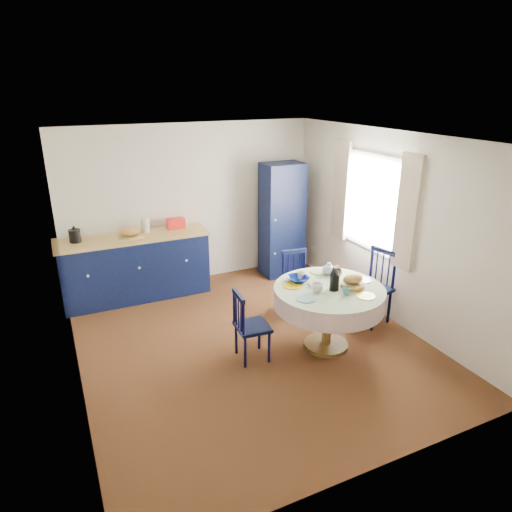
{
  "coord_description": "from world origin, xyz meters",
  "views": [
    {
      "loc": [
        -2.03,
        -4.5,
        3.03
      ],
      "look_at": [
        0.16,
        0.2,
        1.07
      ],
      "focal_mm": 32.0,
      "sensor_mm": 36.0,
      "label": 1
    }
  ],
  "objects_px": {
    "mug_a": "(317,287)",
    "cobalt_bowl": "(298,279)",
    "chair_far": "(297,282)",
    "chair_right": "(374,286)",
    "kitchen_counter": "(136,266)",
    "pantry_cabinet": "(282,220)",
    "mug_b": "(346,291)",
    "dining_table": "(329,297)",
    "mug_d": "(301,275)",
    "mug_c": "(337,273)",
    "chair_left": "(249,325)"
  },
  "relations": [
    {
      "from": "chair_far",
      "to": "dining_table",
      "type": "bearing_deg",
      "value": -91.18
    },
    {
      "from": "chair_far",
      "to": "mug_d",
      "type": "bearing_deg",
      "value": -110.94
    },
    {
      "from": "mug_c",
      "to": "kitchen_counter",
      "type": "bearing_deg",
      "value": 133.76
    },
    {
      "from": "pantry_cabinet",
      "to": "mug_a",
      "type": "bearing_deg",
      "value": -108.37
    },
    {
      "from": "kitchen_counter",
      "to": "dining_table",
      "type": "xyz_separation_m",
      "value": [
        1.81,
        -2.42,
        0.17
      ]
    },
    {
      "from": "kitchen_counter",
      "to": "cobalt_bowl",
      "type": "relative_size",
      "value": 8.28
    },
    {
      "from": "mug_c",
      "to": "chair_left",
      "type": "bearing_deg",
      "value": -175.88
    },
    {
      "from": "dining_table",
      "to": "chair_right",
      "type": "bearing_deg",
      "value": 18.27
    },
    {
      "from": "chair_left",
      "to": "chair_right",
      "type": "height_order",
      "value": "chair_right"
    },
    {
      "from": "kitchen_counter",
      "to": "chair_far",
      "type": "height_order",
      "value": "kitchen_counter"
    },
    {
      "from": "chair_far",
      "to": "mug_a",
      "type": "bearing_deg",
      "value": -101.45
    },
    {
      "from": "mug_a",
      "to": "mug_b",
      "type": "relative_size",
      "value": 1.38
    },
    {
      "from": "chair_right",
      "to": "mug_d",
      "type": "distance_m",
      "value": 1.15
    },
    {
      "from": "pantry_cabinet",
      "to": "cobalt_bowl",
      "type": "height_order",
      "value": "pantry_cabinet"
    },
    {
      "from": "kitchen_counter",
      "to": "mug_c",
      "type": "xyz_separation_m",
      "value": [
        2.08,
        -2.17,
        0.34
      ]
    },
    {
      "from": "dining_table",
      "to": "mug_d",
      "type": "bearing_deg",
      "value": 115.93
    },
    {
      "from": "kitchen_counter",
      "to": "chair_left",
      "type": "relative_size",
      "value": 2.52
    },
    {
      "from": "chair_right",
      "to": "cobalt_bowl",
      "type": "xyz_separation_m",
      "value": [
        -1.17,
        0.01,
        0.31
      ]
    },
    {
      "from": "dining_table",
      "to": "kitchen_counter",
      "type": "bearing_deg",
      "value": 126.78
    },
    {
      "from": "dining_table",
      "to": "mug_c",
      "type": "xyz_separation_m",
      "value": [
        0.27,
        0.25,
        0.17
      ]
    },
    {
      "from": "dining_table",
      "to": "chair_left",
      "type": "height_order",
      "value": "dining_table"
    },
    {
      "from": "mug_b",
      "to": "mug_d",
      "type": "relative_size",
      "value": 0.95
    },
    {
      "from": "chair_right",
      "to": "mug_b",
      "type": "relative_size",
      "value": 10.81
    },
    {
      "from": "mug_c",
      "to": "cobalt_bowl",
      "type": "height_order",
      "value": "mug_c"
    },
    {
      "from": "kitchen_counter",
      "to": "pantry_cabinet",
      "type": "distance_m",
      "value": 2.44
    },
    {
      "from": "mug_a",
      "to": "pantry_cabinet",
      "type": "bearing_deg",
      "value": 71.48
    },
    {
      "from": "mug_c",
      "to": "pantry_cabinet",
      "type": "bearing_deg",
      "value": 81.09
    },
    {
      "from": "kitchen_counter",
      "to": "mug_d",
      "type": "relative_size",
      "value": 22.07
    },
    {
      "from": "mug_d",
      "to": "chair_right",
      "type": "bearing_deg",
      "value": -3.36
    },
    {
      "from": "chair_left",
      "to": "mug_d",
      "type": "bearing_deg",
      "value": -71.43
    },
    {
      "from": "mug_a",
      "to": "chair_right",
      "type": "bearing_deg",
      "value": 16.44
    },
    {
      "from": "chair_left",
      "to": "mug_a",
      "type": "height_order",
      "value": "mug_a"
    },
    {
      "from": "chair_left",
      "to": "chair_far",
      "type": "relative_size",
      "value": 0.97
    },
    {
      "from": "dining_table",
      "to": "chair_right",
      "type": "relative_size",
      "value": 1.3
    },
    {
      "from": "kitchen_counter",
      "to": "mug_a",
      "type": "distance_m",
      "value": 2.95
    },
    {
      "from": "mug_a",
      "to": "cobalt_bowl",
      "type": "bearing_deg",
      "value": 100.74
    },
    {
      "from": "dining_table",
      "to": "chair_right",
      "type": "xyz_separation_m",
      "value": [
        0.92,
        0.3,
        -0.16
      ]
    },
    {
      "from": "chair_far",
      "to": "mug_a",
      "type": "height_order",
      "value": "mug_a"
    },
    {
      "from": "chair_far",
      "to": "cobalt_bowl",
      "type": "relative_size",
      "value": 3.39
    },
    {
      "from": "chair_far",
      "to": "chair_right",
      "type": "bearing_deg",
      "value": -33.33
    },
    {
      "from": "chair_left",
      "to": "pantry_cabinet",
      "type": "bearing_deg",
      "value": -32.22
    },
    {
      "from": "mug_d",
      "to": "chair_far",
      "type": "bearing_deg",
      "value": 62.86
    },
    {
      "from": "pantry_cabinet",
      "to": "mug_b",
      "type": "height_order",
      "value": "pantry_cabinet"
    },
    {
      "from": "chair_right",
      "to": "mug_d",
      "type": "height_order",
      "value": "chair_right"
    },
    {
      "from": "dining_table",
      "to": "chair_far",
      "type": "height_order",
      "value": "dining_table"
    },
    {
      "from": "kitchen_counter",
      "to": "mug_b",
      "type": "xyz_separation_m",
      "value": [
        1.87,
        -2.65,
        0.34
      ]
    },
    {
      "from": "cobalt_bowl",
      "to": "pantry_cabinet",
      "type": "bearing_deg",
      "value": 67.05
    },
    {
      "from": "pantry_cabinet",
      "to": "dining_table",
      "type": "distance_m",
      "value": 2.4
    },
    {
      "from": "mug_b",
      "to": "mug_c",
      "type": "height_order",
      "value": "mug_c"
    },
    {
      "from": "mug_b",
      "to": "mug_d",
      "type": "bearing_deg",
      "value": 112.12
    }
  ]
}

